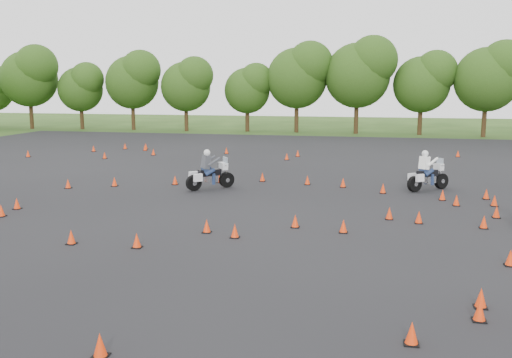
{
  "coord_description": "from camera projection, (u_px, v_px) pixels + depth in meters",
  "views": [
    {
      "loc": [
        4.85,
        -18.82,
        5.14
      ],
      "look_at": [
        0.0,
        4.0,
        1.2
      ],
      "focal_mm": 40.0,
      "sensor_mm": 36.0,
      "label": 1
    }
  ],
  "objects": [
    {
      "name": "traffic_cones",
      "position": [
        262.0,
        195.0,
        25.36
      ],
      "size": [
        36.04,
        33.29,
        0.45
      ],
      "color": "#FF390A",
      "rests_on": "asphalt_pad"
    },
    {
      "name": "asphalt_pad",
      "position": [
        265.0,
        198.0,
        25.79
      ],
      "size": [
        62.0,
        62.0,
        0.0
      ],
      "primitive_type": "plane",
      "color": "black",
      "rests_on": "ground"
    },
    {
      "name": "rider_white",
      "position": [
        429.0,
        170.0,
        27.45
      ],
      "size": [
        2.42,
        2.23,
        1.94
      ],
      "primitive_type": null,
      "rotation": [
        0.0,
        0.0,
        0.71
      ],
      "color": "white",
      "rests_on": "ground"
    },
    {
      "name": "ground",
      "position": [
        232.0,
        231.0,
        20.0
      ],
      "size": [
        140.0,
        140.0,
        0.0
      ],
      "primitive_type": "plane",
      "color": "#2D5119",
      "rests_on": "ground"
    },
    {
      "name": "treeline",
      "position": [
        340.0,
        89.0,
        52.69
      ],
      "size": [
        86.85,
        32.16,
        10.58
      ],
      "color": "#284614",
      "rests_on": "ground"
    },
    {
      "name": "rider_grey",
      "position": [
        210.0,
        169.0,
        27.77
      ],
      "size": [
        2.4,
        2.32,
        1.97
      ],
      "primitive_type": null,
      "rotation": [
        0.0,
        0.0,
        0.75
      ],
      "color": "#3F4146",
      "rests_on": "ground"
    }
  ]
}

